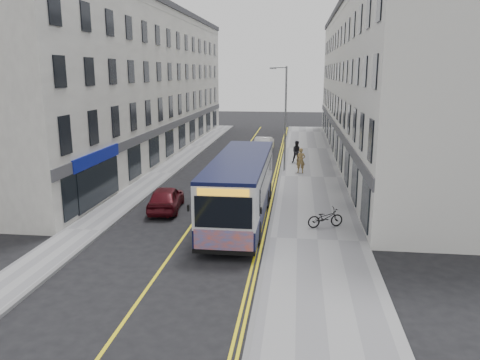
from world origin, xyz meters
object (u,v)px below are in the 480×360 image
(streetlamp, at_px, (284,115))
(car_white, at_px, (263,145))
(city_bus, at_px, (241,186))
(bicycle, at_px, (325,218))
(car_maroon, at_px, (166,198))
(pedestrian_near, at_px, (301,160))
(pedestrian_far, at_px, (297,152))

(streetlamp, relative_size, car_white, 1.82)
(car_white, bearing_deg, city_bus, -83.45)
(bicycle, bearing_deg, streetlamp, -10.14)
(bicycle, bearing_deg, car_white, -8.50)
(streetlamp, bearing_deg, car_maroon, -118.81)
(pedestrian_near, xyz_separation_m, car_maroon, (-7.49, -10.51, -0.36))
(streetlamp, bearing_deg, car_white, 104.77)
(pedestrian_near, bearing_deg, car_white, 117.69)
(streetlamp, distance_m, city_bus, 12.75)
(pedestrian_near, xyz_separation_m, car_white, (-3.58, 9.28, -0.34))
(bicycle, xyz_separation_m, car_maroon, (-8.68, 2.20, 0.10))
(pedestrian_far, relative_size, car_maroon, 0.45)
(streetlamp, relative_size, car_maroon, 1.95)
(city_bus, bearing_deg, pedestrian_far, 79.65)
(pedestrian_near, relative_size, pedestrian_far, 1.01)
(pedestrian_far, bearing_deg, streetlamp, -113.74)
(pedestrian_far, bearing_deg, city_bus, -106.39)
(car_maroon, bearing_deg, car_white, -107.13)
(pedestrian_near, bearing_deg, pedestrian_far, 100.74)
(city_bus, relative_size, pedestrian_near, 6.11)
(pedestrian_near, bearing_deg, streetlamp, 158.51)
(streetlamp, height_order, car_maroon, streetlamp)
(pedestrian_far, height_order, car_maroon, pedestrian_far)
(pedestrian_near, bearing_deg, car_maroon, -118.92)
(pedestrian_far, xyz_separation_m, car_maroon, (-7.21, -14.46, -0.35))
(streetlamp, xyz_separation_m, pedestrian_near, (1.32, -0.71, -3.32))
(city_bus, height_order, car_maroon, city_bus)
(bicycle, bearing_deg, car_maroon, 55.06)
(pedestrian_near, bearing_deg, bicycle, -78.11)
(streetlamp, xyz_separation_m, car_white, (-2.26, 8.58, -3.66))
(pedestrian_near, height_order, car_maroon, pedestrian_near)
(city_bus, xyz_separation_m, car_white, (-0.45, 20.93, -1.10))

